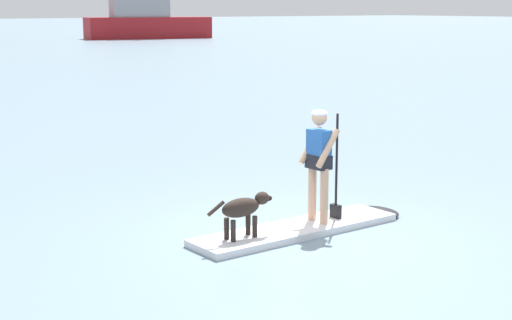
# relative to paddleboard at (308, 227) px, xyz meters

# --- Properties ---
(ground_plane) EXTENTS (400.00, 400.00, 0.00)m
(ground_plane) POSITION_rel_paddleboard_xyz_m (-0.23, -0.01, -0.05)
(ground_plane) COLOR slate
(paddleboard) EXTENTS (3.57, 0.91, 0.10)m
(paddleboard) POSITION_rel_paddleboard_xyz_m (0.00, 0.00, 0.00)
(paddleboard) COLOR silver
(paddleboard) RESTS_ON ground_plane
(person_paddler) EXTENTS (0.61, 0.49, 1.64)m
(person_paddler) POSITION_rel_paddleboard_xyz_m (0.20, 0.01, 1.00)
(person_paddler) COLOR tan
(person_paddler) RESTS_ON paddleboard
(dog) EXTENTS (1.06, 0.24, 0.59)m
(dog) POSITION_rel_paddleboard_xyz_m (-1.15, -0.04, 0.45)
(dog) COLOR #2D231E
(dog) RESTS_ON paddleboard
(moored_boat_far_starboard) EXTENTS (12.76, 5.62, 10.59)m
(moored_boat_far_starboard) POSITION_rel_paddleboard_xyz_m (29.78, 63.22, 1.42)
(moored_boat_far_starboard) COLOR maroon
(moored_boat_far_starboard) RESTS_ON ground_plane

